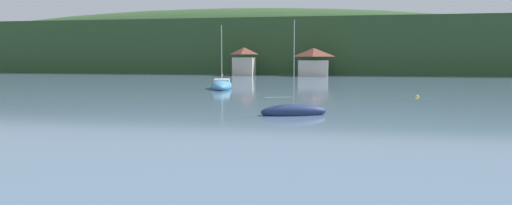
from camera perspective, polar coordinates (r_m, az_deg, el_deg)
The scene contains 6 objects.
wooded_hillside at distance 144.29m, azimuth 0.91°, elevation 6.63°, with size 352.00×65.60×32.08m.
shore_building_west at distance 101.08m, azimuth -1.57°, elevation 5.35°, with size 4.90×4.88×6.51m.
shore_building_westcentral at distance 99.44m, azimuth 7.56°, elevation 5.27°, with size 6.89×5.90×6.34m.
sailboat_far_2 at distance 60.16m, azimuth -4.49°, elevation 2.23°, with size 4.49×8.86×9.12m.
sailboat_mid_7 at distance 33.25m, azimuth 4.94°, elevation -1.18°, with size 5.26×2.93×7.49m.
mooring_buoy_mid at distance 51.23m, azimuth 20.36°, elevation 0.71°, with size 0.40×0.40×0.40m, color yellow.
Camera 1 is at (5.35, 20.46, 4.47)m, focal length 30.51 mm.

